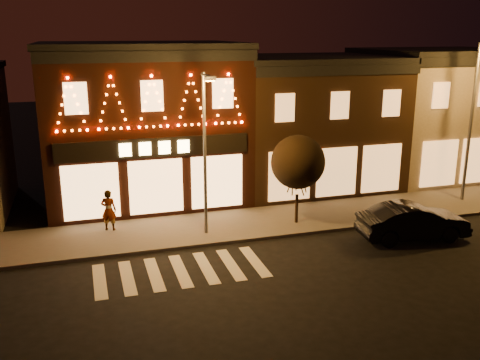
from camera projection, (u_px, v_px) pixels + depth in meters
name	position (u px, v px, depth m)	size (l,w,h in m)	color
ground	(204.00, 324.00, 16.67)	(120.00, 120.00, 0.00)	black
sidewalk_far	(207.00, 228.00, 24.59)	(44.00, 4.00, 0.15)	#47423D
building_pulp	(143.00, 122.00, 28.43)	(10.20, 8.34, 8.30)	black
building_right_a	(307.00, 121.00, 31.21)	(9.20, 8.28, 7.50)	#392313
building_right_b	(438.00, 112.00, 33.69)	(9.20, 8.28, 7.80)	#7B6F57
streetlamp_mid	(205.00, 143.00, 22.53)	(0.45, 1.61, 7.06)	#59595E
streetlamp_right	(476.00, 111.00, 27.04)	(0.52, 1.86, 8.14)	#59595E
tree_right	(298.00, 162.00, 24.34)	(2.49, 2.49, 4.17)	black
dark_sedan	(413.00, 222.00, 23.32)	(1.68, 4.81, 1.59)	black
pedestrian	(109.00, 210.00, 23.92)	(0.69, 0.45, 1.88)	gray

